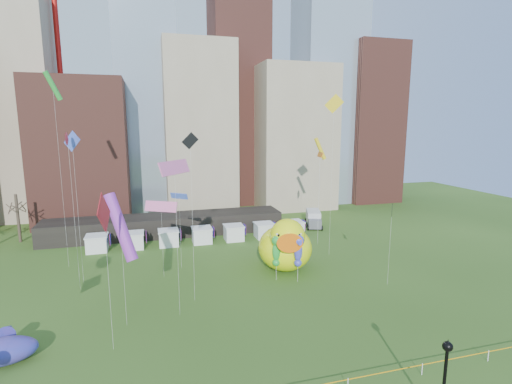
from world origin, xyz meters
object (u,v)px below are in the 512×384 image
object	(u,v)px
big_duck	(286,245)
box_truck	(313,218)
lamppost	(445,374)
seahorse_green	(277,248)
seahorse_purple	(298,248)
small_duck	(288,248)
whale_inflatable	(1,350)

from	to	relation	value
big_duck	box_truck	world-z (taller)	big_duck
lamppost	big_duck	bearing A→B (deg)	90.70
seahorse_green	seahorse_purple	distance (m)	2.50
box_truck	seahorse_purple	bearing A→B (deg)	-99.32
big_duck	seahorse_green	distance (m)	3.44
small_duck	seahorse_purple	xyz separation A→B (m)	(-1.73, -7.99, 2.75)
seahorse_purple	box_truck	size ratio (longest dim) A/B	0.84
big_duck	box_truck	bearing A→B (deg)	70.89
box_truck	whale_inflatable	bearing A→B (deg)	-123.49
lamppost	whale_inflatable	bearing A→B (deg)	152.47
big_duck	seahorse_purple	xyz separation A→B (m)	(0.18, -3.76, 0.82)
lamppost	seahorse_green	bearing A→B (deg)	95.78
seahorse_purple	whale_inflatable	xyz separation A→B (m)	(-27.51, -8.10, -3.00)
big_duck	whale_inflatable	distance (m)	29.87
seahorse_green	whale_inflatable	xyz separation A→B (m)	(-25.26, -9.19, -2.86)
seahorse_purple	lamppost	world-z (taller)	lamppost
big_duck	whale_inflatable	bearing A→B (deg)	-142.61
small_duck	seahorse_green	bearing A→B (deg)	-107.70
whale_inflatable	lamppost	distance (m)	31.28
seahorse_green	whale_inflatable	bearing A→B (deg)	-169.46
small_duck	box_truck	world-z (taller)	small_duck
small_duck	box_truck	bearing A→B (deg)	66.97
lamppost	box_truck	world-z (taller)	lamppost
seahorse_purple	whale_inflatable	size ratio (longest dim) A/B	0.83
seahorse_purple	lamppost	xyz separation A→B (m)	(0.14, -22.51, -0.56)
whale_inflatable	box_truck	xyz separation A→B (m)	(39.51, 30.58, 0.32)
big_duck	box_truck	xyz separation A→B (m)	(12.18, 18.72, -1.87)
small_duck	seahorse_purple	distance (m)	8.63
seahorse_purple	box_truck	world-z (taller)	seahorse_purple
small_duck	whale_inflatable	xyz separation A→B (m)	(-29.24, -16.09, -0.26)
small_duck	whale_inflatable	bearing A→B (deg)	-138.89
small_duck	lamppost	xyz separation A→B (m)	(-1.59, -30.50, 2.19)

